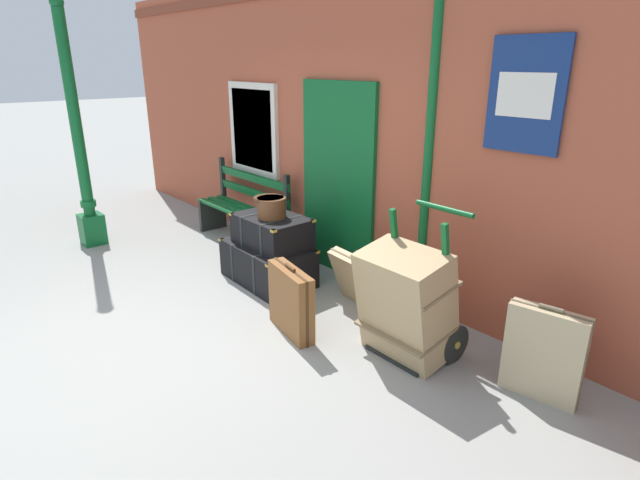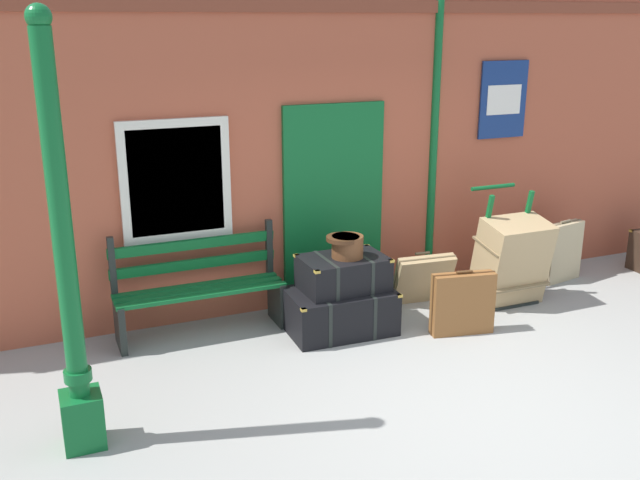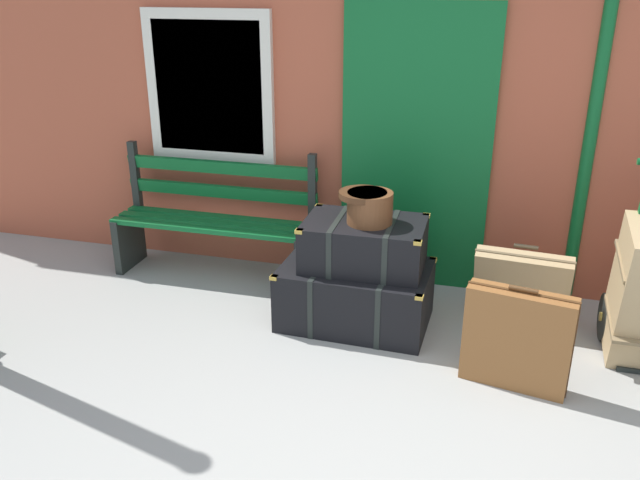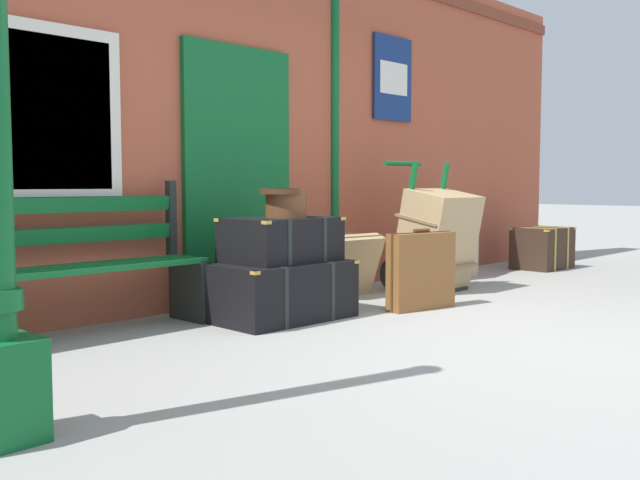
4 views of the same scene
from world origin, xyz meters
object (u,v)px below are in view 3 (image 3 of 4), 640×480
suitcase_beige (517,339)px  suitcase_umber (521,285)px  steamer_trunk_base (355,294)px  steamer_trunk_middle (364,244)px  platform_bench (216,221)px  round_hatbox (369,205)px

suitcase_beige → suitcase_umber: 0.80m
steamer_trunk_base → suitcase_beige: size_ratio=1.60×
steamer_trunk_base → steamer_trunk_middle: (0.05, 0.03, 0.37)m
platform_bench → suitcase_beige: platform_bench is taller
platform_bench → steamer_trunk_middle: 1.38m
suitcase_beige → steamer_trunk_middle: bearing=152.6°
suitcase_umber → steamer_trunk_middle: bearing=-165.6°
steamer_trunk_middle → round_hatbox: 0.28m
platform_bench → steamer_trunk_middle: platform_bench is taller
steamer_trunk_base → round_hatbox: size_ratio=2.89×
suitcase_beige → suitcase_umber: bearing=87.4°
platform_bench → suitcase_beige: 2.52m
round_hatbox → suitcase_beige: (0.99, -0.51, -0.56)m
suitcase_beige → steamer_trunk_base: bearing=155.1°
platform_bench → round_hatbox: (1.32, -0.48, 0.42)m
steamer_trunk_middle → suitcase_beige: (1.02, -0.53, -0.28)m
platform_bench → round_hatbox: size_ratio=4.49×
round_hatbox → suitcase_umber: 1.21m
platform_bench → steamer_trunk_middle: (1.29, -0.47, 0.14)m
steamer_trunk_middle → suitcase_umber: 1.13m
round_hatbox → suitcase_beige: bearing=-27.3°
platform_bench → suitcase_umber: bearing=-4.8°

